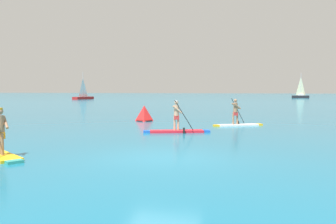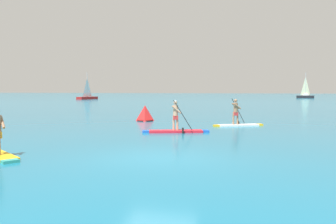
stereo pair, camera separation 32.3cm
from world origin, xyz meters
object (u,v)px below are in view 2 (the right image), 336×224
paddleboarder_mid_center (176,127)px  sailboat_right_horizon (305,94)px  sailboat_left_horizon (87,96)px  race_marker_buoy (145,114)px  paddleboarder_far_right (238,120)px

paddleboarder_mid_center → sailboat_right_horizon: bearing=60.1°
paddleboarder_mid_center → sailboat_left_horizon: size_ratio=0.54×
race_marker_buoy → sailboat_right_horizon: (19.42, 77.30, 0.53)m
paddleboarder_mid_center → paddleboarder_far_right: paddleboarder_mid_center is taller
race_marker_buoy → sailboat_left_horizon: sailboat_left_horizon is taller
race_marker_buoy → sailboat_right_horizon: 79.70m
paddleboarder_mid_center → paddleboarder_far_right: 5.17m
sailboat_right_horizon → paddleboarder_mid_center: bearing=73.2°
paddleboarder_far_right → sailboat_left_horizon: size_ratio=0.47×
paddleboarder_mid_center → race_marker_buoy: (-3.89, 6.03, 0.20)m
paddleboarder_far_right → paddleboarder_mid_center: bearing=-152.6°
sailboat_left_horizon → sailboat_right_horizon: bearing=125.8°
sailboat_left_horizon → sailboat_right_horizon: (52.19, 26.19, 0.33)m
paddleboarder_far_right → sailboat_left_horizon: (-39.60, 52.89, 0.33)m
paddleboarder_mid_center → paddleboarder_far_right: (2.94, 4.25, 0.07)m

